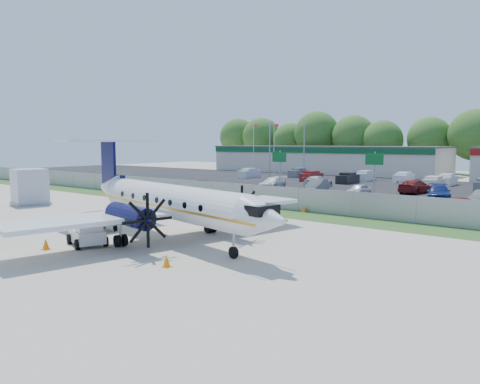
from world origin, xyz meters
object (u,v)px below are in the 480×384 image
Objects in this scene: aircraft at (169,201)px; service_container at (30,188)px; pushback_tug at (88,235)px; baggage_cart_near at (101,223)px.

aircraft is 22.73m from service_container.
pushback_tug is 21.33m from service_container.
aircraft is at bearing -7.15° from service_container.
baggage_cart_near is 17.30m from service_container.
aircraft reaches higher than baggage_cart_near.
aircraft reaches higher than pushback_tug.
baggage_cart_near is at bearing -12.63° from service_container.
aircraft is 5.05m from pushback_tug.
baggage_cart_near is at bearing -170.54° from aircraft.
service_container is (-20.15, 6.93, 0.94)m from pushback_tug.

